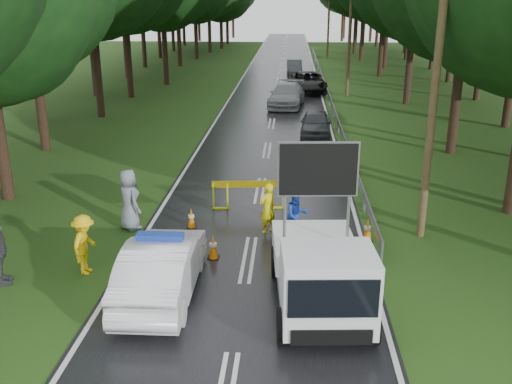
# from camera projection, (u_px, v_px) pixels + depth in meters

# --- Properties ---
(ground) EXTENTS (160.00, 160.00, 0.00)m
(ground) POSITION_uv_depth(u_px,v_px,m) (248.00, 259.00, 16.13)
(ground) COLOR #1F3F12
(ground) RESTS_ON ground
(road) EXTENTS (7.00, 140.00, 0.02)m
(road) POSITION_uv_depth(u_px,v_px,m) (277.00, 91.00, 44.43)
(road) COLOR black
(road) RESTS_ON ground
(guardrail) EXTENTS (0.12, 60.06, 0.70)m
(guardrail) POSITION_uv_depth(u_px,v_px,m) (325.00, 85.00, 43.72)
(guardrail) COLOR gray
(guardrail) RESTS_ON ground
(utility_pole_near) EXTENTS (1.40, 0.24, 10.00)m
(utility_pole_near) POSITION_uv_depth(u_px,v_px,m) (437.00, 71.00, 16.06)
(utility_pole_near) COLOR #483A21
(utility_pole_near) RESTS_ON ground
(utility_pole_mid) EXTENTS (1.40, 0.24, 10.00)m
(utility_pole_mid) POSITION_uv_depth(u_px,v_px,m) (350.00, 25.00, 40.58)
(utility_pole_mid) COLOR #483A21
(utility_pole_mid) RESTS_ON ground
(utility_pole_far) EXTENTS (1.40, 0.24, 10.00)m
(utility_pole_far) POSITION_uv_depth(u_px,v_px,m) (329.00, 14.00, 65.11)
(utility_pole_far) COLOR #483A21
(utility_pole_far) RESTS_ON ground
(police_sedan) EXTENTS (1.67, 4.60, 1.66)m
(police_sedan) POSITION_uv_depth(u_px,v_px,m) (162.00, 268.00, 13.97)
(police_sedan) COLOR white
(police_sedan) RESTS_ON ground
(work_truck) EXTENTS (2.43, 4.87, 3.77)m
(work_truck) POSITION_uv_depth(u_px,v_px,m) (321.00, 272.00, 13.17)
(work_truck) COLOR gray
(work_truck) RESTS_ON ground
(barrier) EXTENTS (2.52, 0.31, 1.05)m
(barrier) POSITION_uv_depth(u_px,v_px,m) (248.00, 188.00, 19.66)
(barrier) COLOR #D3D20B
(barrier) RESTS_ON ground
(officer) EXTENTS (0.70, 0.68, 1.61)m
(officer) POSITION_uv_depth(u_px,v_px,m) (268.00, 208.00, 17.73)
(officer) COLOR #FFED0D
(officer) RESTS_ON ground
(civilian) EXTENTS (0.95, 0.87, 1.58)m
(civilian) POSITION_uv_depth(u_px,v_px,m) (297.00, 215.00, 17.21)
(civilian) COLOR #1B3FB0
(civilian) RESTS_ON ground
(bystander_left) EXTENTS (0.67, 1.10, 1.65)m
(bystander_left) POSITION_uv_depth(u_px,v_px,m) (85.00, 245.00, 15.10)
(bystander_left) COLOR yellow
(bystander_left) RESTS_ON ground
(bystander_right) EXTENTS (1.10, 1.13, 1.96)m
(bystander_right) POSITION_uv_depth(u_px,v_px,m) (129.00, 200.00, 17.96)
(bystander_right) COLOR gray
(bystander_right) RESTS_ON ground
(queue_car_first) EXTENTS (1.75, 3.97, 1.33)m
(queue_car_first) POSITION_uv_depth(u_px,v_px,m) (316.00, 123.00, 30.13)
(queue_car_first) COLOR #3D4045
(queue_car_first) RESTS_ON ground
(queue_car_second) EXTENTS (2.67, 5.41, 1.51)m
(queue_car_second) POSITION_uv_depth(u_px,v_px,m) (287.00, 95.00, 38.13)
(queue_car_second) COLOR #93969A
(queue_car_second) RESTS_ON ground
(queue_car_third) EXTENTS (2.94, 5.71, 1.54)m
(queue_car_third) POSITION_uv_depth(u_px,v_px,m) (308.00, 82.00, 43.69)
(queue_car_third) COLOR black
(queue_car_third) RESTS_ON ground
(queue_car_fourth) EXTENTS (1.51, 4.02, 1.31)m
(queue_car_fourth) POSITION_uv_depth(u_px,v_px,m) (294.00, 67.00, 53.98)
(queue_car_fourth) COLOR #44484C
(queue_car_fourth) RESTS_ON ground
(cone_near_left) EXTENTS (0.34, 0.34, 0.73)m
(cone_near_left) POSITION_uv_depth(u_px,v_px,m) (144.00, 261.00, 15.23)
(cone_near_left) COLOR black
(cone_near_left) RESTS_ON ground
(cone_center) EXTENTS (0.34, 0.34, 0.72)m
(cone_center) POSITION_uv_depth(u_px,v_px,m) (213.00, 247.00, 16.08)
(cone_center) COLOR black
(cone_center) RESTS_ON ground
(cone_far) EXTENTS (0.35, 0.35, 0.74)m
(cone_far) POSITION_uv_depth(u_px,v_px,m) (266.00, 207.00, 19.14)
(cone_far) COLOR black
(cone_far) RESTS_ON ground
(cone_left_mid) EXTENTS (0.31, 0.31, 0.66)m
(cone_left_mid) POSITION_uv_depth(u_px,v_px,m) (191.00, 218.00, 18.23)
(cone_left_mid) COLOR black
(cone_left_mid) RESTS_ON ground
(cone_right) EXTENTS (0.34, 0.34, 0.73)m
(cone_right) POSITION_uv_depth(u_px,v_px,m) (367.00, 230.00, 17.23)
(cone_right) COLOR black
(cone_right) RESTS_ON ground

